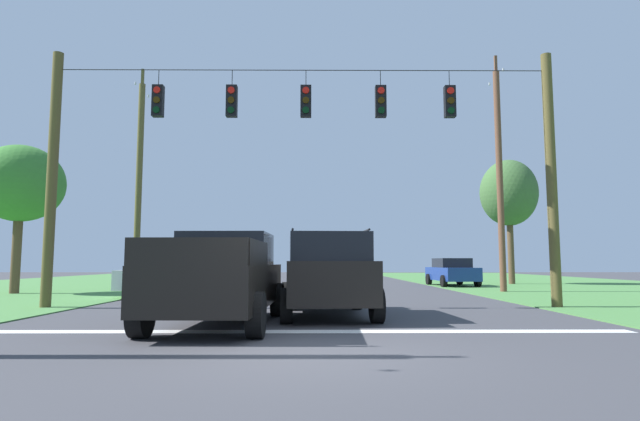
{
  "coord_description": "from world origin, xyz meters",
  "views": [
    {
      "loc": [
        0.21,
        -7.59,
        1.31
      ],
      "look_at": [
        0.31,
        5.79,
        2.65
      ],
      "focal_mm": 28.92,
      "sensor_mm": 36.0,
      "label": 1
    }
  ],
  "objects_px": {
    "suv_black": "(326,272)",
    "utility_pole_near_left": "(139,182)",
    "overhead_signal_span": "(303,160)",
    "tree_roadside_far_right": "(509,193)",
    "distant_car_oncoming": "(233,272)",
    "utility_pole_mid_right": "(500,175)",
    "distant_car_far_parked": "(452,272)",
    "tree_roadside_left": "(20,184)",
    "distant_car_crossing_white": "(180,276)",
    "pickup_truck": "(222,278)"
  },
  "relations": [
    {
      "from": "suv_black",
      "to": "utility_pole_near_left",
      "type": "relative_size",
      "value": 0.47
    },
    {
      "from": "overhead_signal_span",
      "to": "tree_roadside_far_right",
      "type": "bearing_deg",
      "value": 52.65
    },
    {
      "from": "suv_black",
      "to": "tree_roadside_far_right",
      "type": "xyz_separation_m",
      "value": [
        11.34,
        17.84,
        4.37
      ]
    },
    {
      "from": "distant_car_oncoming",
      "to": "utility_pole_mid_right",
      "type": "relative_size",
      "value": 0.41
    },
    {
      "from": "overhead_signal_span",
      "to": "suv_black",
      "type": "distance_m",
      "value": 3.94
    },
    {
      "from": "distant_car_far_parked",
      "to": "utility_pole_mid_right",
      "type": "distance_m",
      "value": 7.22
    },
    {
      "from": "distant_car_far_parked",
      "to": "tree_roadside_far_right",
      "type": "height_order",
      "value": "tree_roadside_far_right"
    },
    {
      "from": "overhead_signal_span",
      "to": "tree_roadside_left",
      "type": "bearing_deg",
      "value": 151.54
    },
    {
      "from": "distant_car_far_parked",
      "to": "utility_pole_near_left",
      "type": "relative_size",
      "value": 0.42
    },
    {
      "from": "distant_car_crossing_white",
      "to": "utility_pole_mid_right",
      "type": "height_order",
      "value": "utility_pole_mid_right"
    },
    {
      "from": "overhead_signal_span",
      "to": "utility_pole_mid_right",
      "type": "xyz_separation_m",
      "value": [
        8.58,
        7.72,
        0.87
      ]
    },
    {
      "from": "suv_black",
      "to": "distant_car_crossing_white",
      "type": "relative_size",
      "value": 1.12
    },
    {
      "from": "suv_black",
      "to": "distant_car_far_parked",
      "type": "height_order",
      "value": "suv_black"
    },
    {
      "from": "distant_car_far_parked",
      "to": "suv_black",
      "type": "bearing_deg",
      "value": -114.81
    },
    {
      "from": "overhead_signal_span",
      "to": "tree_roadside_left",
      "type": "height_order",
      "value": "overhead_signal_span"
    },
    {
      "from": "pickup_truck",
      "to": "distant_car_crossing_white",
      "type": "bearing_deg",
      "value": 110.42
    },
    {
      "from": "tree_roadside_far_right",
      "to": "suv_black",
      "type": "bearing_deg",
      "value": -122.45
    },
    {
      "from": "distant_car_crossing_white",
      "to": "distant_car_far_parked",
      "type": "relative_size",
      "value": 0.99
    },
    {
      "from": "tree_roadside_far_right",
      "to": "overhead_signal_span",
      "type": "bearing_deg",
      "value": -127.35
    },
    {
      "from": "overhead_signal_span",
      "to": "tree_roadside_far_right",
      "type": "xyz_separation_m",
      "value": [
        11.98,
        15.7,
        1.13
      ]
    },
    {
      "from": "suv_black",
      "to": "distant_car_far_parked",
      "type": "relative_size",
      "value": 1.12
    },
    {
      "from": "overhead_signal_span",
      "to": "tree_roadside_far_right",
      "type": "height_order",
      "value": "overhead_signal_span"
    },
    {
      "from": "utility_pole_mid_right",
      "to": "pickup_truck",
      "type": "bearing_deg",
      "value": -131.04
    },
    {
      "from": "distant_car_crossing_white",
      "to": "utility_pole_near_left",
      "type": "relative_size",
      "value": 0.42
    },
    {
      "from": "utility_pole_mid_right",
      "to": "tree_roadside_left",
      "type": "relative_size",
      "value": 1.72
    },
    {
      "from": "distant_car_crossing_white",
      "to": "distant_car_oncoming",
      "type": "height_order",
      "value": "same"
    },
    {
      "from": "pickup_truck",
      "to": "distant_car_crossing_white",
      "type": "height_order",
      "value": "pickup_truck"
    },
    {
      "from": "distant_car_far_parked",
      "to": "utility_pole_near_left",
      "type": "xyz_separation_m",
      "value": [
        -15.7,
        -4.6,
        4.25
      ]
    },
    {
      "from": "distant_car_oncoming",
      "to": "utility_pole_near_left",
      "type": "relative_size",
      "value": 0.42
    },
    {
      "from": "distant_car_far_parked",
      "to": "utility_pole_near_left",
      "type": "distance_m",
      "value": 16.9
    },
    {
      "from": "suv_black",
      "to": "distant_car_far_parked",
      "type": "distance_m",
      "value": 17.14
    },
    {
      "from": "pickup_truck",
      "to": "utility_pole_mid_right",
      "type": "relative_size",
      "value": 0.51
    },
    {
      "from": "distant_car_crossing_white",
      "to": "tree_roadside_left",
      "type": "relative_size",
      "value": 0.7
    },
    {
      "from": "pickup_truck",
      "to": "distant_car_oncoming",
      "type": "height_order",
      "value": "pickup_truck"
    },
    {
      "from": "overhead_signal_span",
      "to": "utility_pole_near_left",
      "type": "relative_size",
      "value": 1.43
    },
    {
      "from": "distant_car_oncoming",
      "to": "distant_car_far_parked",
      "type": "xyz_separation_m",
      "value": [
        11.73,
        1.67,
        0.0
      ]
    },
    {
      "from": "utility_pole_near_left",
      "to": "pickup_truck",
      "type": "bearing_deg",
      "value": -63.88
    },
    {
      "from": "tree_roadside_far_right",
      "to": "distant_car_crossing_white",
      "type": "bearing_deg",
      "value": -144.78
    },
    {
      "from": "distant_car_oncoming",
      "to": "utility_pole_near_left",
      "type": "height_order",
      "value": "utility_pole_near_left"
    },
    {
      "from": "pickup_truck",
      "to": "utility_pole_mid_right",
      "type": "distance_m",
      "value": 16.08
    },
    {
      "from": "distant_car_far_parked",
      "to": "tree_roadside_left",
      "type": "xyz_separation_m",
      "value": [
        -19.86,
        -6.88,
        3.78
      ]
    },
    {
      "from": "distant_car_crossing_white",
      "to": "utility_pole_near_left",
      "type": "distance_m",
      "value": 7.21
    },
    {
      "from": "utility_pole_mid_right",
      "to": "tree_roadside_left",
      "type": "bearing_deg",
      "value": -176.67
    },
    {
      "from": "tree_roadside_left",
      "to": "overhead_signal_span",
      "type": "bearing_deg",
      "value": -28.46
    },
    {
      "from": "distant_car_crossing_white",
      "to": "utility_pole_near_left",
      "type": "xyz_separation_m",
      "value": [
        -3.3,
        4.8,
        4.25
      ]
    },
    {
      "from": "overhead_signal_span",
      "to": "suv_black",
      "type": "bearing_deg",
      "value": -73.49
    },
    {
      "from": "suv_black",
      "to": "tree_roadside_left",
      "type": "relative_size",
      "value": 0.79
    },
    {
      "from": "suv_black",
      "to": "tree_roadside_far_right",
      "type": "distance_m",
      "value": 21.59
    },
    {
      "from": "pickup_truck",
      "to": "tree_roadside_left",
      "type": "xyz_separation_m",
      "value": [
        -10.43,
        10.5,
        3.6
      ]
    },
    {
      "from": "overhead_signal_span",
      "to": "distant_car_far_parked",
      "type": "xyz_separation_m",
      "value": [
        7.82,
        13.41,
        -3.51
      ]
    }
  ]
}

